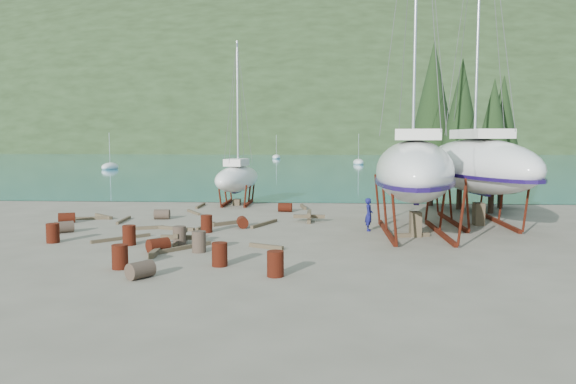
# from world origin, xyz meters

# --- Properties ---
(ground) EXTENTS (600.00, 600.00, 0.00)m
(ground) POSITION_xyz_m (0.00, 0.00, 0.00)
(ground) COLOR #615C4C
(ground) RESTS_ON ground
(bay_water) EXTENTS (700.00, 700.00, 0.00)m
(bay_water) POSITION_xyz_m (0.00, 315.00, 0.01)
(bay_water) COLOR #1A6F82
(bay_water) RESTS_ON ground
(far_hill) EXTENTS (800.00, 360.00, 110.00)m
(far_hill) POSITION_xyz_m (0.00, 320.00, 0.00)
(far_hill) COLOR black
(far_hill) RESTS_ON ground
(far_house_left) EXTENTS (6.60, 5.60, 5.60)m
(far_house_left) POSITION_xyz_m (-60.00, 190.00, 2.92)
(far_house_left) COLOR beige
(far_house_left) RESTS_ON ground
(far_house_center) EXTENTS (6.60, 5.60, 5.60)m
(far_house_center) POSITION_xyz_m (-20.00, 190.00, 2.92)
(far_house_center) COLOR beige
(far_house_center) RESTS_ON ground
(far_house_right) EXTENTS (6.60, 5.60, 5.60)m
(far_house_right) POSITION_xyz_m (30.00, 190.00, 2.92)
(far_house_right) COLOR beige
(far_house_right) RESTS_ON ground
(cypress_near_right) EXTENTS (3.60, 3.60, 10.00)m
(cypress_near_right) POSITION_xyz_m (12.50, 12.00, 5.79)
(cypress_near_right) COLOR black
(cypress_near_right) RESTS_ON ground
(cypress_mid_right) EXTENTS (3.06, 3.06, 8.50)m
(cypress_mid_right) POSITION_xyz_m (14.00, 10.00, 4.92)
(cypress_mid_right) COLOR black
(cypress_mid_right) RESTS_ON ground
(cypress_back_left) EXTENTS (4.14, 4.14, 11.50)m
(cypress_back_left) POSITION_xyz_m (11.00, 14.00, 6.66)
(cypress_back_left) COLOR black
(cypress_back_left) RESTS_ON ground
(cypress_far_right) EXTENTS (3.24, 3.24, 9.00)m
(cypress_far_right) POSITION_xyz_m (15.50, 13.00, 5.21)
(cypress_far_right) COLOR black
(cypress_far_right) RESTS_ON ground
(moored_boat_left) EXTENTS (2.00, 5.00, 6.05)m
(moored_boat_left) POSITION_xyz_m (-30.00, 60.00, 0.39)
(moored_boat_left) COLOR silver
(moored_boat_left) RESTS_ON ground
(moored_boat_mid) EXTENTS (2.00, 5.00, 6.05)m
(moored_boat_mid) POSITION_xyz_m (10.00, 80.00, 0.39)
(moored_boat_mid) COLOR silver
(moored_boat_mid) RESTS_ON ground
(moored_boat_far) EXTENTS (2.00, 5.00, 6.05)m
(moored_boat_far) POSITION_xyz_m (-8.00, 110.00, 0.39)
(moored_boat_far) COLOR silver
(moored_boat_far) RESTS_ON ground
(large_sailboat_near) EXTENTS (5.41, 13.03, 19.90)m
(large_sailboat_near) POSITION_xyz_m (7.86, 1.80, 3.20)
(large_sailboat_near) COLOR silver
(large_sailboat_near) RESTS_ON ground
(large_sailboat_far) EXTENTS (5.64, 13.06, 19.97)m
(large_sailboat_far) POSITION_xyz_m (11.89, 5.61, 3.26)
(large_sailboat_far) COLOR silver
(large_sailboat_far) RESTS_ON ground
(small_sailboat_shore) EXTENTS (3.38, 7.53, 11.61)m
(small_sailboat_shore) POSITION_xyz_m (-2.74, 13.79, 1.91)
(small_sailboat_shore) COLOR silver
(small_sailboat_shore) RESTS_ON ground
(worker) EXTENTS (0.46, 0.65, 1.68)m
(worker) POSITION_xyz_m (5.75, 2.66, 0.84)
(worker) COLOR #121351
(worker) RESTS_ON ground
(drum_1) EXTENTS (0.98, 1.05, 0.58)m
(drum_1) POSITION_xyz_m (-2.72, -7.78, 0.29)
(drum_1) COLOR #2D2823
(drum_1) RESTS_ON ground
(drum_2) EXTENTS (1.03, 0.87, 0.58)m
(drum_2) POSITION_xyz_m (-10.93, 4.33, 0.29)
(drum_2) COLOR #591F0F
(drum_2) RESTS_ON ground
(drum_3) EXTENTS (0.58, 0.58, 0.88)m
(drum_3) POSITION_xyz_m (-0.39, -5.79, 0.44)
(drum_3) COLOR #591F0F
(drum_3) RESTS_ON ground
(drum_4) EXTENTS (0.91, 0.62, 0.58)m
(drum_4) POSITION_xyz_m (0.95, 9.94, 0.29)
(drum_4) COLOR #591F0F
(drum_4) RESTS_ON ground
(drum_5) EXTENTS (0.58, 0.58, 0.88)m
(drum_5) POSITION_xyz_m (-2.87, -2.05, 0.44)
(drum_5) COLOR #2D2823
(drum_5) RESTS_ON ground
(drum_6) EXTENTS (0.77, 0.99, 0.58)m
(drum_6) POSITION_xyz_m (-0.86, 3.26, 0.29)
(drum_6) COLOR #591F0F
(drum_6) RESTS_ON ground
(drum_7) EXTENTS (0.58, 0.58, 0.88)m
(drum_7) POSITION_xyz_m (1.79, -7.24, 0.44)
(drum_7) COLOR #591F0F
(drum_7) RESTS_ON ground
(drum_8) EXTENTS (0.58, 0.58, 0.88)m
(drum_8) POSITION_xyz_m (-8.81, -1.60, 0.44)
(drum_8) COLOR #591F0F
(drum_8) RESTS_ON ground
(drum_9) EXTENTS (0.93, 0.65, 0.58)m
(drum_9) POSITION_xyz_m (-6.04, 6.15, 0.29)
(drum_9) COLOR #2D2823
(drum_9) RESTS_ON ground
(drum_10) EXTENTS (0.58, 0.58, 0.88)m
(drum_10) POSITION_xyz_m (-5.16, -1.93, 0.44)
(drum_10) COLOR #591F0F
(drum_10) RESTS_ON ground
(drum_12) EXTENTS (1.03, 1.03, 0.58)m
(drum_12) POSITION_xyz_m (-3.42, -3.38, 0.29)
(drum_12) COLOR #591F0F
(drum_12) RESTS_ON ground
(drum_13) EXTENTS (0.58, 0.58, 0.88)m
(drum_13) POSITION_xyz_m (-3.91, -6.44, 0.44)
(drum_13) COLOR #591F0F
(drum_13) RESTS_ON ground
(drum_14) EXTENTS (0.58, 0.58, 0.88)m
(drum_14) POSITION_xyz_m (-2.44, 1.64, 0.44)
(drum_14) COLOR #591F0F
(drum_14) RESTS_ON ground
(drum_15) EXTENTS (1.05, 0.99, 0.58)m
(drum_15) POSITION_xyz_m (-9.55, 1.07, 0.29)
(drum_15) COLOR #2D2823
(drum_15) RESTS_ON ground
(drum_17) EXTENTS (0.58, 0.58, 0.88)m
(drum_17) POSITION_xyz_m (-1.72, -3.30, 0.44)
(drum_17) COLOR #2D2823
(drum_17) RESTS_ON ground
(timber_0) EXTENTS (1.30, 2.01, 0.14)m
(timber_0) POSITION_xyz_m (-4.80, 8.85, 0.07)
(timber_0) COLOR brown
(timber_0) RESTS_ON ground
(timber_1) EXTENTS (1.76, 0.61, 0.19)m
(timber_1) POSITION_xyz_m (7.66, 0.92, 0.10)
(timber_1) COLOR brown
(timber_1) RESTS_ON ground
(timber_2) EXTENTS (1.59, 1.54, 0.19)m
(timber_2) POSITION_xyz_m (-9.68, 6.44, 0.09)
(timber_2) COLOR brown
(timber_2) RESTS_ON ground
(timber_3) EXTENTS (2.14, 2.24, 0.15)m
(timber_3) POSITION_xyz_m (-5.98, -0.68, 0.07)
(timber_3) COLOR brown
(timber_3) RESTS_ON ground
(timber_4) EXTENTS (2.05, 0.82, 0.17)m
(timber_4) POSITION_xyz_m (-4.16, 2.27, 0.09)
(timber_4) COLOR brown
(timber_4) RESTS_ON ground
(timber_5) EXTENTS (1.83, 2.33, 0.16)m
(timber_5) POSITION_xyz_m (-2.46, -2.73, 0.08)
(timber_5) COLOR brown
(timber_5) RESTS_ON ground
(timber_6) EXTENTS (0.50, 1.94, 0.19)m
(timber_6) POSITION_xyz_m (2.05, 12.03, 0.10)
(timber_6) COLOR brown
(timber_6) RESTS_ON ground
(timber_7) EXTENTS (1.57, 0.90, 0.17)m
(timber_7) POSITION_xyz_m (0.97, -2.32, 0.09)
(timber_7) COLOR brown
(timber_7) RESTS_ON ground
(timber_8) EXTENTS (1.49, 1.53, 0.19)m
(timber_8) POSITION_xyz_m (-1.83, 4.23, 0.09)
(timber_8) COLOR brown
(timber_8) RESTS_ON ground
(timber_9) EXTENTS (0.16, 2.52, 0.15)m
(timber_9) POSITION_xyz_m (-5.10, 12.28, 0.08)
(timber_9) COLOR brown
(timber_9) RESTS_ON ground
(timber_10) EXTENTS (1.21, 2.69, 0.16)m
(timber_10) POSITION_xyz_m (0.21, 4.22, 0.08)
(timber_10) COLOR brown
(timber_10) RESTS_ON ground
(timber_11) EXTENTS (0.58, 2.32, 0.15)m
(timber_11) POSITION_xyz_m (-2.82, 3.18, 0.08)
(timber_11) COLOR brown
(timber_11) RESTS_ON ground
(timber_12) EXTENTS (1.91, 0.96, 0.17)m
(timber_12) POSITION_xyz_m (-5.88, 2.34, 0.08)
(timber_12) COLOR brown
(timber_12) RESTS_ON ground
(timber_15) EXTENTS (0.31, 2.51, 0.15)m
(timber_15) POSITION_xyz_m (-7.97, 5.10, 0.07)
(timber_15) COLOR brown
(timber_15) RESTS_ON ground
(timber_16) EXTENTS (0.39, 2.95, 0.23)m
(timber_16) POSITION_xyz_m (-3.40, -3.27, 0.11)
(timber_16) COLOR brown
(timber_16) RESTS_ON ground
(timber_17) EXTENTS (2.08, 0.65, 0.16)m
(timber_17) POSITION_xyz_m (-9.97, 5.74, 0.08)
(timber_17) COLOR brown
(timber_17) RESTS_ON ground
(timber_pile_fore) EXTENTS (1.80, 1.80, 0.60)m
(timber_pile_fore) POSITION_xyz_m (-2.95, -1.52, 0.30)
(timber_pile_fore) COLOR brown
(timber_pile_fore) RESTS_ON ground
(timber_pile_aft) EXTENTS (1.80, 1.80, 0.60)m
(timber_pile_aft) POSITION_xyz_m (2.62, 5.67, 0.30)
(timber_pile_aft) COLOR brown
(timber_pile_aft) RESTS_ON ground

